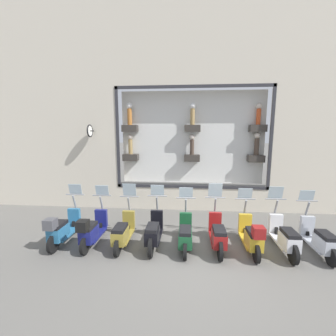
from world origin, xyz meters
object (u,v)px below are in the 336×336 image
object	(u,v)px
scooter_olive_6	(123,232)
scooter_navy_7	(92,230)
scooter_silver_0	(319,239)
scooter_yellow_2	(251,236)
scooter_green_4	(185,234)
scooter_black_5	(154,232)
scooter_white_1	(284,237)
scooter_red_3	(218,234)
scooter_teal_8	(63,228)

from	to	relation	value
scooter_olive_6	scooter_navy_7	size ratio (longest dim) A/B	1.00
scooter_silver_0	scooter_navy_7	distance (m)	6.25
scooter_yellow_2	scooter_green_4	world-z (taller)	scooter_yellow_2
scooter_olive_6	scooter_black_5	bearing A→B (deg)	-89.59
scooter_green_4	scooter_olive_6	xyz separation A→B (m)	(0.00, 1.79, 0.01)
scooter_yellow_2	scooter_navy_7	bearing A→B (deg)	90.00
scooter_white_1	scooter_navy_7	size ratio (longest dim) A/B	1.00
scooter_white_1	scooter_red_3	bearing A→B (deg)	89.93
scooter_yellow_2	scooter_green_4	bearing A→B (deg)	88.09
scooter_red_3	scooter_teal_8	world-z (taller)	scooter_red_3
scooter_black_5	scooter_navy_7	world-z (taller)	scooter_black_5
scooter_olive_6	scooter_white_1	bearing A→B (deg)	-89.93
scooter_green_4	scooter_teal_8	bearing A→B (deg)	90.91
scooter_green_4	scooter_teal_8	size ratio (longest dim) A/B	0.99
scooter_silver_0	scooter_olive_6	bearing A→B (deg)	89.98
scooter_yellow_2	scooter_olive_6	xyz separation A→B (m)	(0.06, 3.57, -0.05)
scooter_red_3	scooter_olive_6	distance (m)	2.68
scooter_teal_8	scooter_silver_0	bearing A→B (deg)	-89.54
scooter_olive_6	scooter_navy_7	distance (m)	0.90
scooter_silver_0	scooter_green_4	distance (m)	3.57
scooter_yellow_2	scooter_black_5	bearing A→B (deg)	88.52
scooter_green_4	scooter_yellow_2	bearing A→B (deg)	-91.91
scooter_yellow_2	scooter_navy_7	size ratio (longest dim) A/B	1.00
scooter_yellow_2	scooter_black_5	distance (m)	2.68
scooter_green_4	scooter_olive_6	size ratio (longest dim) A/B	1.00
scooter_navy_7	scooter_teal_8	xyz separation A→B (m)	(0.00, 0.89, 0.01)
scooter_green_4	scooter_navy_7	bearing A→B (deg)	91.28
scooter_green_4	scooter_teal_8	world-z (taller)	scooter_teal_8
scooter_navy_7	scooter_green_4	bearing A→B (deg)	-88.72
scooter_green_4	scooter_olive_6	bearing A→B (deg)	89.90
scooter_yellow_2	scooter_navy_7	xyz separation A→B (m)	(-0.00, 4.46, -0.00)
scooter_silver_0	scooter_yellow_2	xyz separation A→B (m)	(-0.06, 1.79, 0.05)
scooter_white_1	scooter_black_5	distance (m)	3.57
scooter_teal_8	scooter_olive_6	bearing A→B (deg)	-88.09
scooter_silver_0	scooter_black_5	distance (m)	4.46
scooter_green_4	scooter_navy_7	world-z (taller)	scooter_navy_7
scooter_black_5	scooter_navy_7	distance (m)	1.79
scooter_black_5	scooter_silver_0	bearing A→B (deg)	-90.11
scooter_yellow_2	scooter_black_5	xyz separation A→B (m)	(0.07, 2.68, -0.02)
scooter_red_3	scooter_yellow_2	bearing A→B (deg)	-94.50
scooter_yellow_2	scooter_olive_6	world-z (taller)	scooter_olive_6
scooter_white_1	scooter_green_4	distance (m)	2.68
scooter_yellow_2	scooter_green_4	xyz separation A→B (m)	(0.06, 1.79, -0.05)
scooter_white_1	scooter_olive_6	xyz separation A→B (m)	(-0.01, 4.46, -0.02)
scooter_white_1	scooter_navy_7	bearing A→B (deg)	90.73
scooter_silver_0	scooter_green_4	world-z (taller)	scooter_green_4
scooter_green_4	scooter_black_5	distance (m)	0.89
scooter_yellow_2	scooter_red_3	bearing A→B (deg)	85.50
scooter_olive_6	scooter_yellow_2	bearing A→B (deg)	-91.01
scooter_red_3	scooter_teal_8	size ratio (longest dim) A/B	1.00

